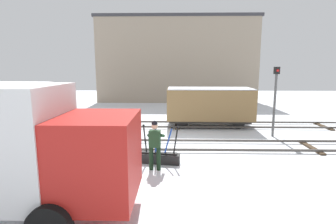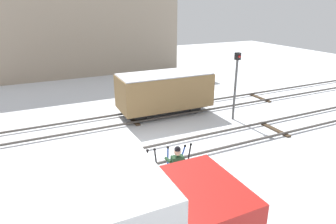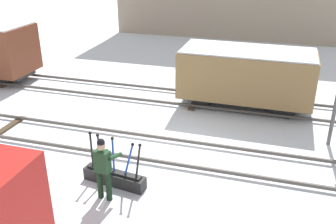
{
  "view_description": "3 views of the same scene",
  "coord_description": "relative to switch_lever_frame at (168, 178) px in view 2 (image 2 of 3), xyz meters",
  "views": [
    {
      "loc": [
        -0.21,
        -11.34,
        3.5
      ],
      "look_at": [
        -0.47,
        0.59,
        1.51
      ],
      "focal_mm": 28.19,
      "sensor_mm": 36.0,
      "label": 1
    },
    {
      "loc": [
        -4.62,
        -9.83,
        5.85
      ],
      "look_at": [
        0.66,
        1.25,
        1.35
      ],
      "focal_mm": 31.63,
      "sensor_mm": 36.0,
      "label": 2
    },
    {
      "loc": [
        3.01,
        -9.99,
        6.16
      ],
      "look_at": [
        -0.2,
        0.92,
        1.0
      ],
      "focal_mm": 41.16,
      "sensor_mm": 36.0,
      "label": 3
    }
  ],
  "objects": [
    {
      "name": "freight_car_back_track",
      "position": [
        2.8,
        6.29,
        1.09
      ],
      "size": [
        5.05,
        2.28,
        2.33
      ],
      "rotation": [
        0.0,
        0.0,
        -0.01
      ],
      "color": "#2D2B28",
      "rests_on": "ground_plane"
    },
    {
      "name": "track_siding_near",
      "position": [
        0.87,
        6.29,
        -0.14
      ],
      "size": [
        44.0,
        1.94,
        0.18
      ],
      "color": "#4C4742",
      "rests_on": "ground_plane"
    },
    {
      "name": "apartment_building",
      "position": [
        0.97,
        19.77,
        4.12
      ],
      "size": [
        16.63,
        5.34,
        8.74
      ],
      "color": "gray",
      "rests_on": "ground_plane"
    },
    {
      "name": "signal_post",
      "position": [
        5.8,
        4.02,
        1.95
      ],
      "size": [
        0.24,
        0.32,
        3.56
      ],
      "color": "#4C4C4C",
      "rests_on": "ground_plane"
    },
    {
      "name": "track_main_line",
      "position": [
        0.87,
        1.95,
        -0.14
      ],
      "size": [
        44.0,
        1.94,
        0.18
      ],
      "color": "#4C4742",
      "rests_on": "ground_plane"
    },
    {
      "name": "rail_worker",
      "position": [
        0.02,
        -0.64,
        0.73
      ],
      "size": [
        0.6,
        0.72,
        1.74
      ],
      "rotation": [
        0.0,
        0.0,
        -0.14
      ],
      "color": "black",
      "rests_on": "ground_plane"
    },
    {
      "name": "switch_lever_frame",
      "position": [
        0.0,
        0.0,
        0.0
      ],
      "size": [
        1.83,
        0.6,
        1.45
      ],
      "rotation": [
        0.0,
        0.0,
        -0.14
      ],
      "color": "black",
      "rests_on": "ground_plane"
    },
    {
      "name": "ground_plane",
      "position": [
        0.87,
        1.95,
        -0.25
      ],
      "size": [
        60.0,
        60.0,
        0.0
      ],
      "primitive_type": "plane",
      "color": "silver"
    }
  ]
}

